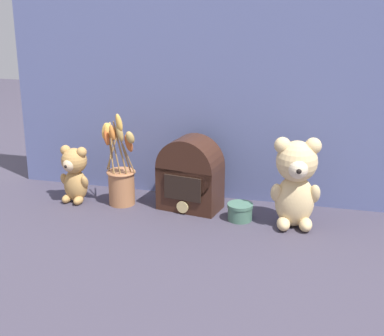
{
  "coord_description": "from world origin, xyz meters",
  "views": [
    {
      "loc": [
        0.43,
        -1.62,
        0.71
      ],
      "look_at": [
        0.0,
        0.02,
        0.14
      ],
      "focal_mm": 55.0,
      "sensor_mm": 36.0,
      "label": 1
    }
  ],
  "objects_px": {
    "teddy_bear_medium": "(74,173)",
    "vintage_radio": "(190,176)",
    "flower_vase": "(120,176)",
    "teddy_bear_large": "(296,181)",
    "decorative_tin_tall": "(240,212)"
  },
  "relations": [
    {
      "from": "vintage_radio",
      "to": "decorative_tin_tall",
      "type": "distance_m",
      "value": 0.19
    },
    {
      "from": "teddy_bear_medium",
      "to": "vintage_radio",
      "type": "relative_size",
      "value": 0.8
    },
    {
      "from": "vintage_radio",
      "to": "teddy_bear_large",
      "type": "bearing_deg",
      "value": -9.71
    },
    {
      "from": "flower_vase",
      "to": "vintage_radio",
      "type": "distance_m",
      "value": 0.22
    },
    {
      "from": "vintage_radio",
      "to": "decorative_tin_tall",
      "type": "xyz_separation_m",
      "value": [
        0.17,
        -0.05,
        -0.08
      ]
    },
    {
      "from": "flower_vase",
      "to": "vintage_radio",
      "type": "relative_size",
      "value": 1.33
    },
    {
      "from": "teddy_bear_large",
      "to": "teddy_bear_medium",
      "type": "bearing_deg",
      "value": 178.4
    },
    {
      "from": "teddy_bear_large",
      "to": "decorative_tin_tall",
      "type": "distance_m",
      "value": 0.2
    },
    {
      "from": "vintage_radio",
      "to": "decorative_tin_tall",
      "type": "bearing_deg",
      "value": -16.96
    },
    {
      "from": "teddy_bear_medium",
      "to": "vintage_radio",
      "type": "height_order",
      "value": "vintage_radio"
    },
    {
      "from": "flower_vase",
      "to": "decorative_tin_tall",
      "type": "xyz_separation_m",
      "value": [
        0.39,
        -0.03,
        -0.07
      ]
    },
    {
      "from": "teddy_bear_large",
      "to": "flower_vase",
      "type": "xyz_separation_m",
      "value": [
        -0.55,
        0.03,
        -0.04
      ]
    },
    {
      "from": "teddy_bear_medium",
      "to": "decorative_tin_tall",
      "type": "xyz_separation_m",
      "value": [
        0.54,
        -0.01,
        -0.07
      ]
    },
    {
      "from": "flower_vase",
      "to": "teddy_bear_medium",
      "type": "bearing_deg",
      "value": -175.03
    },
    {
      "from": "teddy_bear_medium",
      "to": "flower_vase",
      "type": "relative_size",
      "value": 0.6
    }
  ]
}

